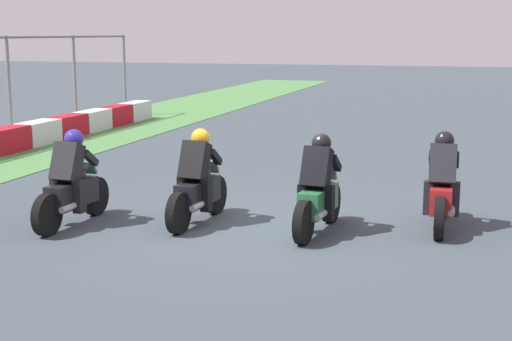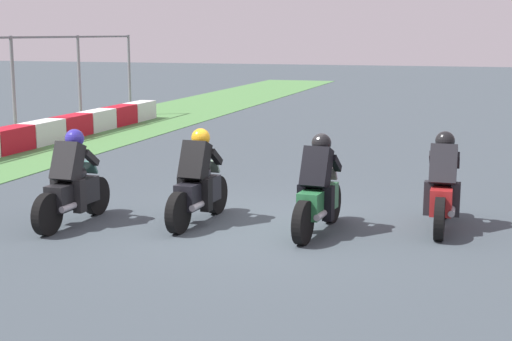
{
  "view_description": "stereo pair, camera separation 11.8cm",
  "coord_description": "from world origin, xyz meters",
  "views": [
    {
      "loc": [
        -11.06,
        -3.31,
        3.0
      ],
      "look_at": [
        -0.02,
        -0.04,
        0.9
      ],
      "focal_mm": 53.17,
      "sensor_mm": 36.0,
      "label": 1
    },
    {
      "loc": [
        -11.03,
        -3.43,
        3.0
      ],
      "look_at": [
        -0.02,
        -0.04,
        0.9
      ],
      "focal_mm": 53.17,
      "sensor_mm": 36.0,
      "label": 2
    }
  ],
  "objects": [
    {
      "name": "rider_lane_d",
      "position": [
        -0.7,
        2.78,
        0.62
      ],
      "size": [
        2.04,
        0.55,
        1.51
      ],
      "rotation": [
        0.0,
        0.0,
        -0.04
      ],
      "color": "black",
      "rests_on": "ground_plane"
    },
    {
      "name": "rider_lane_b",
      "position": [
        -0.07,
        -1.04,
        0.62
      ],
      "size": [
        2.04,
        0.56,
        1.51
      ],
      "rotation": [
        0.0,
        0.0,
        -0.09
      ],
      "color": "black",
      "rests_on": "ground_plane"
    },
    {
      "name": "rider_lane_c",
      "position": [
        -0.04,
        0.92,
        0.62
      ],
      "size": [
        2.04,
        0.55,
        1.51
      ],
      "rotation": [
        0.0,
        0.0,
        -0.07
      ],
      "color": "black",
      "rests_on": "ground_plane"
    },
    {
      "name": "rider_lane_a",
      "position": [
        0.74,
        -2.82,
        0.62
      ],
      "size": [
        2.04,
        0.54,
        1.51
      ],
      "rotation": [
        0.0,
        0.0,
        0.02
      ],
      "color": "black",
      "rests_on": "ground_plane"
    },
    {
      "name": "ground_plane",
      "position": [
        0.0,
        0.0,
        0.0
      ],
      "size": [
        120.0,
        120.0,
        0.0
      ],
      "primitive_type": "plane",
      "color": "#3B464D"
    }
  ]
}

